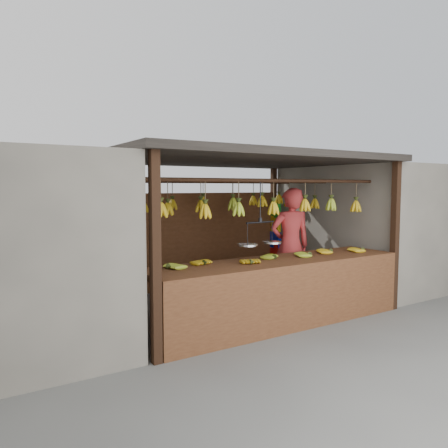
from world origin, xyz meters
TOP-DOWN VIEW (x-y plane):
  - ground at (0.00, 0.00)m, footprint 80.00×80.00m
  - stall at (0.00, 0.33)m, footprint 4.30×3.30m
  - neighbor_right at (3.60, 0.00)m, footprint 3.00×3.00m
  - counter at (0.01, -1.24)m, footprint 3.89×0.88m
  - hanging_bananas at (0.00, 0.01)m, footprint 3.61×2.22m
  - balance_scale at (-0.23, -1.00)m, footprint 0.72×0.31m
  - vendor at (0.88, -0.34)m, footprint 0.79×0.63m
  - bag_bundles at (1.94, 1.35)m, footprint 0.08×0.26m

SIDE VIEW (x-z plane):
  - ground at x=0.00m, z-range 0.00..0.00m
  - counter at x=0.01m, z-range 0.24..1.20m
  - vendor at x=0.88m, z-range 0.00..1.90m
  - bag_bundles at x=1.94m, z-range 0.37..1.60m
  - neighbor_right at x=3.60m, z-range 0.00..2.30m
  - balance_scale at x=-0.23m, z-range 0.74..1.62m
  - hanging_bananas at x=0.00m, z-range 1.43..1.82m
  - stall at x=0.00m, z-range 0.77..3.17m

